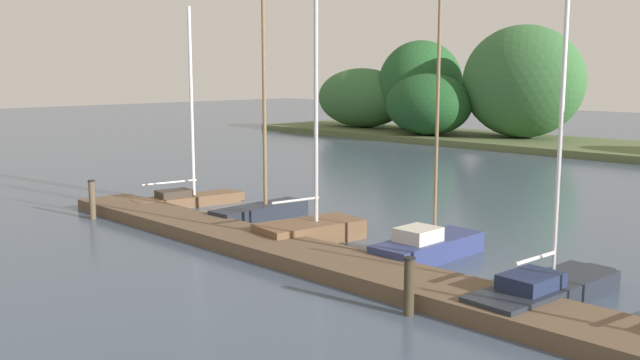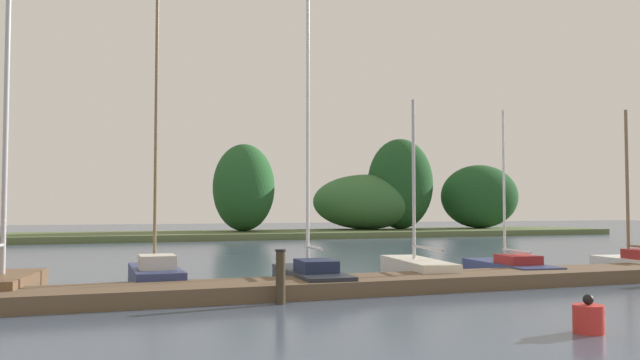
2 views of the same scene
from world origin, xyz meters
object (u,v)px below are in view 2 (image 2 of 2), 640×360
sailboat_3 (155,273)px  mooring_piling_1 (281,276)px  sailboat_6 (508,267)px  sailboat_4 (310,273)px  channel_buoy_0 (588,318)px  sailboat_7 (632,262)px  sailboat_2 (1,278)px  sailboat_5 (415,267)px

sailboat_3 → mooring_piling_1: bearing=-148.7°
sailboat_6 → mooring_piling_1: 8.49m
sailboat_3 → sailboat_6: (10.11, -0.58, -0.12)m
sailboat_4 → sailboat_6: 6.43m
mooring_piling_1 → channel_buoy_0: mooring_piling_1 is taller
sailboat_7 → sailboat_4: bearing=97.8°
sailboat_3 → mooring_piling_1: 4.24m
sailboat_2 → sailboat_6: bearing=-79.6°
mooring_piling_1 → sailboat_3: bearing=121.1°
sailboat_4 → mooring_piling_1: size_ratio=6.69×
sailboat_7 → channel_buoy_0: sailboat_7 is taller
sailboat_2 → sailboat_3: 3.44m
sailboat_2 → sailboat_5: (10.45, 0.31, -0.12)m
sailboat_2 → mooring_piling_1: bearing=-107.7°
sailboat_2 → sailboat_4: (7.06, -0.36, -0.10)m
sailboat_7 → mooring_piling_1: (-12.11, -2.50, 0.24)m
mooring_piling_1 → channel_buoy_0: bearing=-50.7°
mooring_piling_1 → sailboat_7: bearing=11.7°
sailboat_3 → sailboat_5: sailboat_3 is taller
sailboat_2 → mooring_piling_1: (5.55, -2.88, 0.13)m
sailboat_4 → channel_buoy_0: (2.25, -7.11, -0.11)m
sailboat_2 → mooring_piling_1: 6.26m
sailboat_5 → sailboat_3: bearing=95.0°
sailboat_7 → channel_buoy_0: size_ratio=8.27×
channel_buoy_0 → sailboat_6: bearing=61.4°
sailboat_4 → sailboat_5: sailboat_4 is taller
sailboat_3 → sailboat_7: 14.35m
sailboat_4 → channel_buoy_0: 7.45m
sailboat_3 → sailboat_2: bearing=102.7°
sailboat_5 → mooring_piling_1: (-4.90, -3.18, 0.25)m
sailboat_5 → mooring_piling_1: sailboat_5 is taller
sailboat_3 → sailboat_5: bearing=-93.5°
sailboat_6 → mooring_piling_1: sailboat_6 is taller
sailboat_6 → channel_buoy_0: bearing=159.2°
sailboat_7 → sailboat_3: bearing=93.4°
sailboat_6 → mooring_piling_1: (-7.92, -3.05, 0.31)m
sailboat_4 → sailboat_5: size_ratio=1.49×
sailboat_2 → sailboat_3: (3.36, 0.75, -0.07)m
sailboat_2 → channel_buoy_0: (9.31, -7.47, -0.21)m
sailboat_2 → sailboat_5: sailboat_2 is taller
sailboat_5 → channel_buoy_0: sailboat_5 is taller
sailboat_5 → channel_buoy_0: bearing=-179.8°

